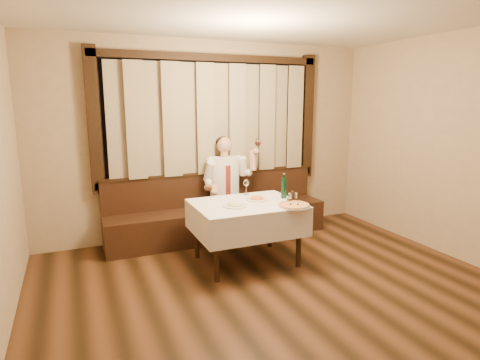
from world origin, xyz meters
name	(u,v)px	position (x,y,z in m)	size (l,w,h in m)	color
room	(276,148)	(0.00, 0.97, 1.50)	(5.01, 6.01, 2.81)	black
banquette	(218,216)	(0.00, 2.72, 0.31)	(3.20, 0.61, 0.94)	black
dining_table	(246,211)	(0.00, 1.70, 0.65)	(1.27, 0.97, 0.76)	black
pizza	(294,205)	(0.43, 1.32, 0.77)	(0.38, 0.38, 0.04)	white
pasta_red	(257,197)	(0.17, 1.77, 0.79)	(0.27, 0.27, 0.09)	white
pasta_cream	(235,203)	(-0.19, 1.60, 0.80)	(0.29, 0.29, 0.10)	white
green_bottle	(284,188)	(0.53, 1.74, 0.89)	(0.07, 0.07, 0.32)	#0F4628
table_wine_glass	(246,184)	(0.16, 2.08, 0.90)	(0.08, 0.08, 0.20)	white
cruet_caddy	(293,199)	(0.52, 1.50, 0.81)	(0.14, 0.09, 0.14)	black
seated_man	(227,181)	(0.11, 2.63, 0.85)	(0.82, 0.61, 1.47)	black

